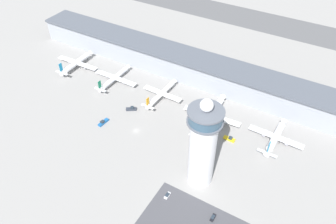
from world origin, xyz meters
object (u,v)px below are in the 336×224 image
(airplane_gate_echo, at_px, (276,137))
(service_truck_catering, at_px, (131,109))
(airplane_gate_charlie, at_px, (162,94))
(service_truck_fuel, at_px, (103,122))
(service_truck_baggage, at_px, (229,139))
(car_black_suv, at_px, (167,195))
(car_maroon_suv, at_px, (213,218))
(airplane_gate_bravo, at_px, (115,78))
(airplane_gate_alpha, at_px, (77,63))
(control_tower, at_px, (203,145))
(airplane_gate_delta, at_px, (211,116))

(airplane_gate_echo, height_order, service_truck_catering, airplane_gate_echo)
(airplane_gate_charlie, xyz_separation_m, service_truck_fuel, (-19.41, -41.73, -3.39))
(service_truck_baggage, relative_size, car_black_suv, 1.63)
(service_truck_baggage, xyz_separation_m, car_maroon_suv, (13.74, -54.43, -0.27))
(airplane_gate_charlie, bearing_deg, service_truck_fuel, -114.95)
(airplane_gate_charlie, bearing_deg, airplane_gate_bravo, -178.59)
(airplane_gate_alpha, relative_size, car_maroon_suv, 8.87)
(control_tower, xyz_separation_m, airplane_gate_alpha, (-133.19, 48.80, -22.14))
(airplane_gate_delta, distance_m, airplane_gate_echo, 41.72)
(car_black_suv, bearing_deg, service_truck_catering, 140.12)
(service_truck_catering, height_order, car_black_suv, service_truck_catering)
(service_truck_fuel, bearing_deg, airplane_gate_delta, 32.01)
(airplane_gate_charlie, relative_size, airplane_gate_echo, 1.06)
(airplane_gate_bravo, bearing_deg, car_black_suv, -38.23)
(service_truck_fuel, bearing_deg, airplane_gate_echo, 21.74)
(airplane_gate_bravo, bearing_deg, airplane_gate_echo, -0.13)
(airplane_gate_charlie, height_order, airplane_gate_echo, airplane_gate_echo)
(airplane_gate_echo, distance_m, service_truck_baggage, 27.78)
(airplane_gate_bravo, xyz_separation_m, car_maroon_suv, (111.87, -67.30, -3.09))
(airplane_gate_alpha, xyz_separation_m, airplane_gate_delta, (119.13, -3.51, 0.02))
(service_truck_baggage, bearing_deg, airplane_gate_delta, 150.79)
(control_tower, height_order, airplane_gate_echo, control_tower)
(control_tower, height_order, service_truck_catering, control_tower)
(airplane_gate_bravo, xyz_separation_m, service_truck_baggage, (98.13, -12.87, -2.82))
(airplane_gate_delta, height_order, car_black_suv, airplane_gate_delta)
(airplane_gate_echo, distance_m, car_black_suv, 76.83)
(airplane_gate_echo, distance_m, service_truck_catering, 95.53)
(service_truck_baggage, height_order, car_black_suv, service_truck_baggage)
(airplane_gate_delta, relative_size, service_truck_catering, 6.24)
(airplane_gate_echo, bearing_deg, service_truck_fuel, -158.26)
(service_truck_catering, bearing_deg, service_truck_baggage, 6.28)
(airplane_gate_alpha, bearing_deg, airplane_gate_bravo, -0.27)
(control_tower, bearing_deg, service_truck_catering, 156.80)
(service_truck_fuel, distance_m, car_maroon_suv, 94.44)
(airplane_gate_charlie, bearing_deg, airplane_gate_alpha, -179.40)
(airplane_gate_delta, distance_m, service_truck_baggage, 19.90)
(airplane_gate_alpha, bearing_deg, car_black_suv, -28.69)
(airplane_gate_charlie, distance_m, airplane_gate_echo, 82.03)
(airplane_gate_charlie, bearing_deg, service_truck_catering, -117.79)
(car_black_suv, bearing_deg, airplane_gate_alpha, 151.31)
(airplane_gate_alpha, height_order, car_maroon_suv, airplane_gate_alpha)
(control_tower, distance_m, airplane_gate_echo, 60.06)
(airplane_gate_delta, bearing_deg, service_truck_catering, -161.70)
(car_black_suv, height_order, car_maroon_suv, car_maroon_suv)
(service_truck_catering, relative_size, car_black_suv, 1.62)
(airplane_gate_echo, bearing_deg, control_tower, -119.68)
(car_black_suv, bearing_deg, car_maroon_suv, 0.64)
(airplane_gate_bravo, height_order, airplane_gate_delta, airplane_gate_delta)
(airplane_gate_delta, height_order, service_truck_fuel, airplane_gate_delta)
(airplane_gate_delta, xyz_separation_m, airplane_gate_echo, (41.61, 3.05, -0.50))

